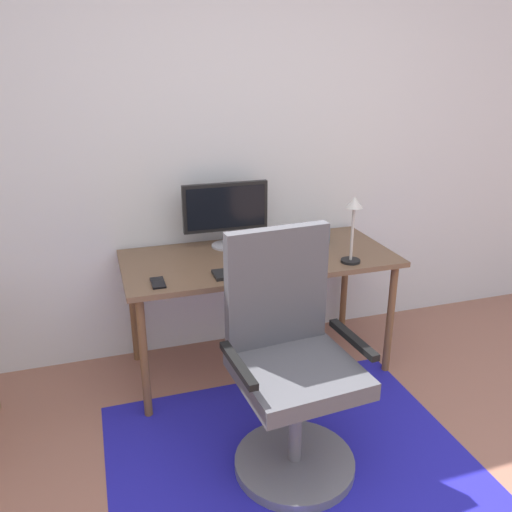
{
  "coord_description": "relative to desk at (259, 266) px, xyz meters",
  "views": [
    {
      "loc": [
        -0.88,
        -0.94,
        1.8
      ],
      "look_at": [
        -0.1,
        1.52,
        0.83
      ],
      "focal_mm": 36.82,
      "sensor_mm": 36.0,
      "label": 1
    }
  ],
  "objects": [
    {
      "name": "wall_back",
      "position": [
        -0.0,
        0.43,
        0.64
      ],
      "size": [
        6.0,
        0.1,
        2.6
      ],
      "primitive_type": "cube",
      "color": "silver",
      "rests_on": "ground"
    },
    {
      "name": "area_rug",
      "position": [
        -0.12,
        -0.8,
        -0.66
      ],
      "size": [
        1.7,
        1.27,
        0.01
      ],
      "primitive_type": "cube",
      "color": "#221FA5",
      "rests_on": "ground"
    },
    {
      "name": "desk",
      "position": [
        0.0,
        0.0,
        0.0
      ],
      "size": [
        1.57,
        0.72,
        0.73
      ],
      "color": "brown",
      "rests_on": "ground"
    },
    {
      "name": "monitor",
      "position": [
        -0.14,
        0.22,
        0.3
      ],
      "size": [
        0.51,
        0.18,
        0.39
      ],
      "color": "#B2B2B7",
      "rests_on": "desk"
    },
    {
      "name": "keyboard",
      "position": [
        -0.11,
        -0.23,
        0.07
      ],
      "size": [
        0.43,
        0.13,
        0.02
      ],
      "primitive_type": "cube",
      "color": "black",
      "rests_on": "desk"
    },
    {
      "name": "computer_mouse",
      "position": [
        0.24,
        -0.25,
        0.08
      ],
      "size": [
        0.06,
        0.1,
        0.03
      ],
      "primitive_type": "ellipsoid",
      "color": "black",
      "rests_on": "desk"
    },
    {
      "name": "coffee_cup",
      "position": [
        0.45,
        0.1,
        0.11
      ],
      "size": [
        0.08,
        0.08,
        0.09
      ],
      "primitive_type": "cylinder",
      "color": "#116997",
      "rests_on": "desk"
    },
    {
      "name": "cell_phone",
      "position": [
        -0.62,
        -0.23,
        0.07
      ],
      "size": [
        0.07,
        0.14,
        0.01
      ],
      "primitive_type": "cube",
      "rotation": [
        0.0,
        0.0,
        -0.01
      ],
      "color": "black",
      "rests_on": "desk"
    },
    {
      "name": "desk_lamp",
      "position": [
        0.46,
        -0.25,
        0.32
      ],
      "size": [
        0.11,
        0.11,
        0.38
      ],
      "color": "black",
      "rests_on": "desk"
    },
    {
      "name": "office_chair",
      "position": [
        -0.12,
        -0.83,
        -0.2
      ],
      "size": [
        0.62,
        0.56,
        1.12
      ],
      "rotation": [
        0.0,
        0.0,
        0.08
      ],
      "color": "slate",
      "rests_on": "ground"
    }
  ]
}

